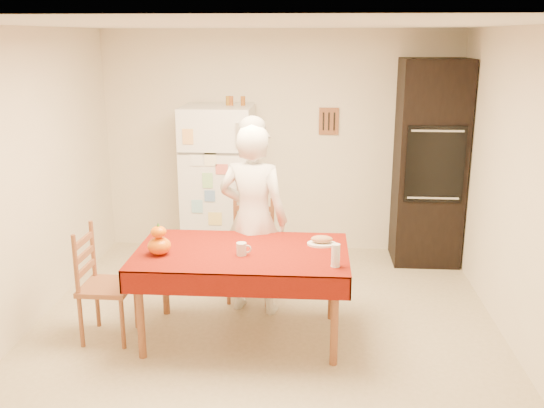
# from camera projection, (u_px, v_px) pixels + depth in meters

# --- Properties ---
(floor) EXTENTS (4.50, 4.50, 0.00)m
(floor) POSITION_uv_depth(u_px,v_px,m) (263.00, 336.00, 5.05)
(floor) COLOR tan
(floor) RESTS_ON ground
(room_shell) EXTENTS (4.02, 4.52, 2.51)m
(room_shell) POSITION_uv_depth(u_px,v_px,m) (263.00, 144.00, 4.62)
(room_shell) COLOR #F2E5CC
(room_shell) RESTS_ON ground
(refrigerator) EXTENTS (0.75, 0.74, 1.70)m
(refrigerator) POSITION_uv_depth(u_px,v_px,m) (219.00, 183.00, 6.68)
(refrigerator) COLOR white
(refrigerator) RESTS_ON floor
(oven_cabinet) EXTENTS (0.70, 0.62, 2.20)m
(oven_cabinet) POSITION_uv_depth(u_px,v_px,m) (429.00, 163.00, 6.50)
(oven_cabinet) COLOR black
(oven_cabinet) RESTS_ON floor
(dining_table) EXTENTS (1.70, 1.00, 0.76)m
(dining_table) POSITION_uv_depth(u_px,v_px,m) (242.00, 259.00, 4.87)
(dining_table) COLOR brown
(dining_table) RESTS_ON floor
(chair_far) EXTENTS (0.45, 0.43, 0.95)m
(chair_far) POSITION_uv_depth(u_px,v_px,m) (252.00, 245.00, 5.72)
(chair_far) COLOR brown
(chair_far) RESTS_ON floor
(chair_left) EXTENTS (0.41, 0.43, 0.95)m
(chair_left) POSITION_uv_depth(u_px,v_px,m) (99.00, 280.00, 4.92)
(chair_left) COLOR brown
(chair_left) RESTS_ON floor
(seated_woman) EXTENTS (0.70, 0.54, 1.71)m
(seated_woman) POSITION_uv_depth(u_px,v_px,m) (253.00, 220.00, 5.34)
(seated_woman) COLOR white
(seated_woman) RESTS_ON floor
(coffee_mug) EXTENTS (0.08, 0.08, 0.10)m
(coffee_mug) POSITION_uv_depth(u_px,v_px,m) (241.00, 249.00, 4.74)
(coffee_mug) COLOR silver
(coffee_mug) RESTS_ON dining_table
(pumpkin_lower) EXTENTS (0.19, 0.19, 0.14)m
(pumpkin_lower) POSITION_uv_depth(u_px,v_px,m) (159.00, 246.00, 4.75)
(pumpkin_lower) COLOR red
(pumpkin_lower) RESTS_ON dining_table
(pumpkin_upper) EXTENTS (0.12, 0.12, 0.09)m
(pumpkin_upper) POSITION_uv_depth(u_px,v_px,m) (159.00, 232.00, 4.72)
(pumpkin_upper) COLOR #E64605
(pumpkin_upper) RESTS_ON pumpkin_lower
(wine_glass) EXTENTS (0.07, 0.07, 0.18)m
(wine_glass) POSITION_uv_depth(u_px,v_px,m) (336.00, 255.00, 4.49)
(wine_glass) COLOR white
(wine_glass) RESTS_ON dining_table
(bread_plate) EXTENTS (0.24, 0.24, 0.02)m
(bread_plate) POSITION_uv_depth(u_px,v_px,m) (322.00, 244.00, 4.98)
(bread_plate) COLOR white
(bread_plate) RESTS_ON dining_table
(bread_loaf) EXTENTS (0.18, 0.10, 0.06)m
(bread_loaf) POSITION_uv_depth(u_px,v_px,m) (322.00, 239.00, 4.96)
(bread_loaf) COLOR tan
(bread_loaf) RESTS_ON bread_plate
(spice_jar_left) EXTENTS (0.05, 0.05, 0.10)m
(spice_jar_left) POSITION_uv_depth(u_px,v_px,m) (228.00, 101.00, 6.47)
(spice_jar_left) COLOR #92601A
(spice_jar_left) RESTS_ON refrigerator
(spice_jar_mid) EXTENTS (0.05, 0.05, 0.10)m
(spice_jar_mid) POSITION_uv_depth(u_px,v_px,m) (231.00, 101.00, 6.47)
(spice_jar_mid) COLOR #93471A
(spice_jar_mid) RESTS_ON refrigerator
(spice_jar_right) EXTENTS (0.05, 0.05, 0.10)m
(spice_jar_right) POSITION_uv_depth(u_px,v_px,m) (243.00, 101.00, 6.46)
(spice_jar_right) COLOR #92501A
(spice_jar_right) RESTS_ON refrigerator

